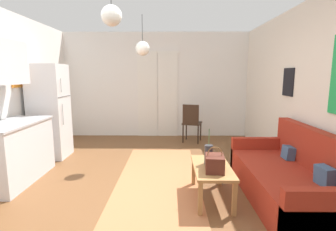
# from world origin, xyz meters

# --- Properties ---
(ground_plane) EXTENTS (5.27, 7.37, 0.10)m
(ground_plane) POSITION_xyz_m (0.00, 0.00, -0.05)
(ground_plane) COLOR brown
(wall_back) EXTENTS (4.87, 0.13, 2.66)m
(wall_back) POSITION_xyz_m (0.00, 3.43, 1.32)
(wall_back) COLOR white
(wall_back) RESTS_ON ground_plane
(wall_right) EXTENTS (0.12, 6.97, 2.66)m
(wall_right) POSITION_xyz_m (2.39, -0.00, 1.34)
(wall_right) COLOR silver
(wall_right) RESTS_ON ground_plane
(area_rug) EXTENTS (1.22, 2.99, 0.01)m
(area_rug) POSITION_xyz_m (0.18, 0.56, 0.01)
(area_rug) COLOR #B26B42
(area_rug) RESTS_ON ground_plane
(couch) EXTENTS (0.90, 1.98, 0.92)m
(couch) POSITION_xyz_m (1.92, -0.11, 0.28)
(couch) COLOR maroon
(couch) RESTS_ON ground_plane
(coffee_table) EXTENTS (0.47, 0.91, 0.44)m
(coffee_table) POSITION_xyz_m (0.90, -0.07, 0.38)
(coffee_table) COLOR #A87542
(coffee_table) RESTS_ON ground_plane
(bamboo_vase) EXTENTS (0.11, 0.11, 0.47)m
(bamboo_vase) POSITION_xyz_m (0.87, 0.01, 0.57)
(bamboo_vase) COLOR #2D2D33
(bamboo_vase) RESTS_ON coffee_table
(handbag) EXTENTS (0.25, 0.31, 0.31)m
(handbag) POSITION_xyz_m (0.91, -0.24, 0.54)
(handbag) COLOR #512319
(handbag) RESTS_ON coffee_table
(refrigerator) EXTENTS (0.64, 0.60, 1.80)m
(refrigerator) POSITION_xyz_m (-1.96, 1.63, 0.90)
(refrigerator) COLOR white
(refrigerator) RESTS_ON ground_plane
(kitchen_counter) EXTENTS (0.63, 1.31, 2.11)m
(kitchen_counter) POSITION_xyz_m (-2.01, 0.45, 0.80)
(kitchen_counter) COLOR silver
(kitchen_counter) RESTS_ON ground_plane
(accent_chair) EXTENTS (0.52, 0.50, 0.92)m
(accent_chair) POSITION_xyz_m (0.87, 2.71, 0.51)
(accent_chair) COLOR black
(accent_chair) RESTS_ON ground_plane
(pendant_lamp_near) EXTENTS (0.21, 0.21, 0.57)m
(pendant_lamp_near) POSITION_xyz_m (-0.24, -0.45, 2.20)
(pendant_lamp_near) COLOR black
(pendant_lamp_far) EXTENTS (0.26, 0.26, 0.72)m
(pendant_lamp_far) POSITION_xyz_m (-0.14, 1.55, 2.07)
(pendant_lamp_far) COLOR black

